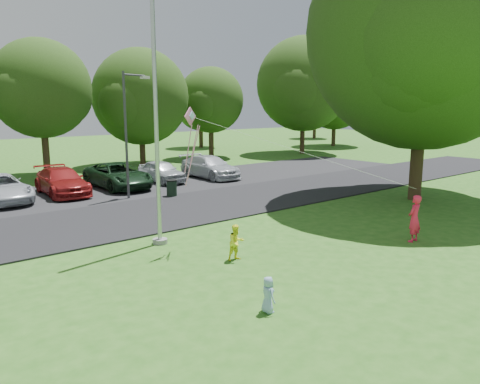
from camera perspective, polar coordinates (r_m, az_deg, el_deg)
ground at (r=14.73m, az=12.54°, el=-7.99°), size 120.00×120.00×0.00m
park_road at (r=21.23m, az=-6.92°, el=-1.98°), size 60.00×6.00×0.06m
parking_strip at (r=26.84m, az=-14.43°, el=0.42°), size 42.00×7.00×0.06m
flagpole at (r=15.50m, az=-10.20°, el=8.71°), size 0.50×0.50×10.00m
street_lamp at (r=23.60m, az=-13.36°, el=8.13°), size 1.69×0.68×6.19m
trash_can at (r=23.95m, az=-8.33°, el=0.43°), size 0.55×0.55×0.87m
big_tree at (r=24.42m, az=21.75°, el=17.05°), size 11.62×11.06×13.53m
tree_row at (r=35.12m, az=-18.68°, el=11.85°), size 64.35×11.94×10.88m
horizon_trees at (r=45.01m, az=-20.07°, el=9.59°), size 77.46×7.20×7.02m
parked_cars at (r=26.63m, az=-15.33°, el=1.84°), size 14.28×5.16×1.39m
woman at (r=17.03m, az=20.48°, el=-3.05°), size 0.63×0.45×1.62m
child_yellow at (r=14.16m, az=-0.46°, el=-6.16°), size 0.57×0.46×1.10m
child_blue at (r=10.80m, az=3.44°, el=-12.39°), size 0.34×0.45×0.85m
kite at (r=14.85m, az=-5.13°, el=7.26°), size 6.54×4.46×2.73m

